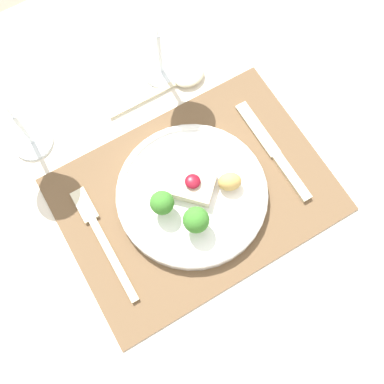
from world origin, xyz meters
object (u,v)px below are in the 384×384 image
(spoon, at_px, (181,79))
(knife, at_px, (277,157))
(fork, at_px, (101,235))
(wine_glass_far, at_px, (4,106))
(wine_glass_near, at_px, (156,22))
(dinner_plate, at_px, (192,194))

(spoon, bearing_deg, knife, -76.41)
(fork, xyz_separation_m, wine_glass_far, (-0.03, 0.20, 0.12))
(knife, height_order, wine_glass_far, wine_glass_far)
(knife, bearing_deg, wine_glass_near, 106.81)
(dinner_plate, relative_size, wine_glass_far, 1.40)
(fork, bearing_deg, knife, -5.03)
(wine_glass_near, distance_m, wine_glass_far, 0.25)
(knife, distance_m, wine_glass_near, 0.28)
(knife, distance_m, spoon, 0.22)
(knife, bearing_deg, spoon, 104.78)
(fork, relative_size, wine_glass_near, 1.12)
(dinner_plate, xyz_separation_m, fork, (-0.15, 0.02, -0.01))
(dinner_plate, relative_size, fork, 1.20)
(dinner_plate, xyz_separation_m, spoon, (0.09, 0.20, -0.01))
(knife, height_order, spoon, spoon)
(dinner_plate, distance_m, fork, 0.16)
(knife, bearing_deg, wine_glass_far, 143.49)
(fork, xyz_separation_m, knife, (0.31, -0.03, -0.00))
(dinner_plate, bearing_deg, wine_glass_far, 129.47)
(wine_glass_far, bearing_deg, knife, -34.46)
(fork, height_order, spoon, spoon)
(fork, bearing_deg, spoon, 36.29)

